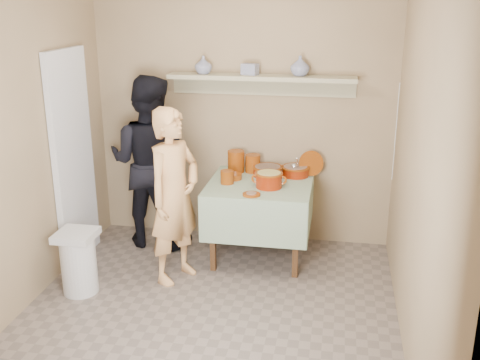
% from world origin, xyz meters
% --- Properties ---
extents(ground, '(3.50, 3.50, 0.00)m').
position_xyz_m(ground, '(0.00, 0.00, 0.00)').
color(ground, '#706158').
rests_on(ground, ground).
extents(tile_panel, '(0.06, 0.70, 2.00)m').
position_xyz_m(tile_panel, '(-1.46, 0.95, 1.00)').
color(tile_panel, silver).
rests_on(tile_panel, ground).
extents(plate_stack_a, '(0.16, 0.16, 0.22)m').
position_xyz_m(plate_stack_a, '(-0.04, 1.56, 0.87)').
color(plate_stack_a, '#722901').
rests_on(plate_stack_a, serving_table).
extents(plate_stack_b, '(0.15, 0.15, 0.18)m').
position_xyz_m(plate_stack_b, '(0.13, 1.59, 0.85)').
color(plate_stack_b, '#722901').
rests_on(plate_stack_b, serving_table).
extents(bowl_stack, '(0.13, 0.13, 0.13)m').
position_xyz_m(bowl_stack, '(-0.05, 1.19, 0.82)').
color(bowl_stack, '#722901').
rests_on(bowl_stack, serving_table).
extents(empty_bowl, '(0.18, 0.18, 0.05)m').
position_xyz_m(empty_bowl, '(-0.02, 1.33, 0.79)').
color(empty_bowl, '#722901').
rests_on(empty_bowl, serving_table).
extents(propped_lid, '(0.27, 0.18, 0.24)m').
position_xyz_m(propped_lid, '(0.71, 1.59, 0.88)').
color(propped_lid, '#722901').
rests_on(propped_lid, serving_table).
extents(vase_right, '(0.23, 0.23, 0.19)m').
position_xyz_m(vase_right, '(0.56, 1.64, 1.81)').
color(vase_right, navy).
rests_on(vase_right, wall_shelf).
extents(vase_left, '(0.23, 0.23, 0.17)m').
position_xyz_m(vase_left, '(-0.36, 1.61, 1.81)').
color(vase_left, navy).
rests_on(vase_left, wall_shelf).
extents(ceramic_box, '(0.17, 0.14, 0.11)m').
position_xyz_m(ceramic_box, '(0.09, 1.63, 1.77)').
color(ceramic_box, navy).
rests_on(ceramic_box, wall_shelf).
extents(person_cook, '(0.59, 0.68, 1.57)m').
position_xyz_m(person_cook, '(-0.42, 0.71, 0.78)').
color(person_cook, tan).
rests_on(person_cook, ground).
extents(person_helper, '(0.88, 0.71, 1.73)m').
position_xyz_m(person_helper, '(-0.88, 1.41, 0.86)').
color(person_helper, black).
rests_on(person_helper, ground).
extents(room_shell, '(3.04, 3.54, 2.62)m').
position_xyz_m(room_shell, '(0.00, 0.00, 1.61)').
color(room_shell, '#9B825F').
rests_on(room_shell, ground).
extents(serving_table, '(0.97, 0.97, 0.76)m').
position_xyz_m(serving_table, '(0.25, 1.28, 0.64)').
color(serving_table, '#4C2D16').
rests_on(serving_table, ground).
extents(cazuela_meat_a, '(0.30, 0.30, 0.10)m').
position_xyz_m(cazuela_meat_a, '(0.29, 1.49, 0.82)').
color(cazuela_meat_a, '#701301').
rests_on(cazuela_meat_a, serving_table).
extents(cazuela_meat_b, '(0.28, 0.28, 0.10)m').
position_xyz_m(cazuela_meat_b, '(0.56, 1.53, 0.82)').
color(cazuela_meat_b, '#701301').
rests_on(cazuela_meat_b, serving_table).
extents(ladle, '(0.08, 0.26, 0.19)m').
position_xyz_m(ladle, '(0.55, 1.50, 0.87)').
color(ladle, silver).
rests_on(ladle, cazuela_meat_b).
extents(cazuela_rice, '(0.33, 0.25, 0.14)m').
position_xyz_m(cazuela_rice, '(0.35, 1.15, 0.85)').
color(cazuela_rice, '#701301').
rests_on(cazuela_rice, serving_table).
extents(front_plate, '(0.16, 0.16, 0.03)m').
position_xyz_m(front_plate, '(0.23, 0.90, 0.77)').
color(front_plate, '#722901').
rests_on(front_plate, serving_table).
extents(wall_shelf, '(1.80, 0.25, 0.21)m').
position_xyz_m(wall_shelf, '(0.20, 1.65, 1.67)').
color(wall_shelf, tan).
rests_on(wall_shelf, room_shell).
extents(trash_bin, '(0.32, 0.32, 0.56)m').
position_xyz_m(trash_bin, '(-1.17, 0.31, 0.28)').
color(trash_bin, silver).
rests_on(trash_bin, ground).
extents(electrical_cord, '(0.01, 0.05, 0.90)m').
position_xyz_m(electrical_cord, '(1.47, 1.48, 1.25)').
color(electrical_cord, silver).
rests_on(electrical_cord, wall_shelf).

